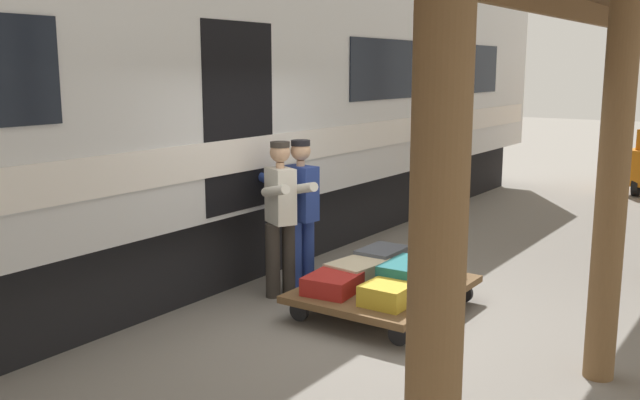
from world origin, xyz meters
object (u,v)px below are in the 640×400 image
suitcase_slate_roller (382,259)px  porter_by_door (281,214)px  luggage_cart (385,289)px  suitcase_cream_canvas (359,271)px  suitcase_red_plastic (332,284)px  suitcase_olive_duffel (434,271)px  suitcase_yellow_case (388,294)px  train_car (143,103)px  porter_in_overalls (300,210)px  suitcase_teal_softside (412,277)px

suitcase_slate_roller → porter_by_door: 1.23m
luggage_cart → porter_by_door: 1.37m
suitcase_cream_canvas → suitcase_red_plastic: 0.50m
suitcase_olive_duffel → suitcase_yellow_case: (-0.00, 1.00, 0.01)m
luggage_cart → suitcase_yellow_case: (-0.31, 0.50, 0.14)m
train_car → porter_in_overalls: size_ratio=10.70×
suitcase_olive_duffel → porter_in_overalls: size_ratio=0.37×
train_car → porter_by_door: size_ratio=10.70×
suitcase_olive_duffel → porter_in_overalls: (1.43, 0.45, 0.56)m
suitcase_cream_canvas → luggage_cart: bearing=180.0°
suitcase_slate_roller → suitcase_cream_canvas: (0.00, 0.50, -0.02)m
suitcase_olive_duffel → suitcase_red_plastic: size_ratio=1.20×
train_car → suitcase_yellow_case: size_ratio=40.02×
train_car → suitcase_teal_softside: train_car is taller
suitcase_yellow_case → porter_by_door: bearing=-11.0°
suitcase_yellow_case → porter_by_door: size_ratio=0.27×
porter_in_overalls → suitcase_teal_softside: bearing=178.0°
suitcase_teal_softside → suitcase_cream_canvas: suitcase_teal_softside is taller
suitcase_yellow_case → porter_in_overalls: porter_in_overalls is taller
luggage_cart → suitcase_olive_duffel: (-0.31, -0.50, 0.13)m
suitcase_slate_roller → suitcase_yellow_case: suitcase_slate_roller is taller
luggage_cart → suitcase_red_plastic: size_ratio=3.49×
suitcase_cream_canvas → suitcase_red_plastic: suitcase_cream_canvas is taller
suitcase_olive_duffel → porter_by_door: size_ratio=0.37×
suitcase_slate_roller → luggage_cart: bearing=122.2°
luggage_cart → suitcase_cream_canvas: suitcase_cream_canvas is taller
luggage_cart → suitcase_teal_softside: suitcase_teal_softside is taller
suitcase_teal_softside → porter_in_overalls: size_ratio=0.37×
train_car → suitcase_red_plastic: train_car is taller
porter_by_door → suitcase_teal_softside: bearing=-171.9°
suitcase_teal_softside → suitcase_cream_canvas: 0.63m
suitcase_cream_canvas → porter_in_overalls: size_ratio=0.37×
suitcase_red_plastic → porter_by_door: (0.85, -0.29, 0.56)m
suitcase_teal_softside → suitcase_olive_duffel: suitcase_teal_softside is taller
train_car → suitcase_cream_canvas: size_ratio=28.60×
suitcase_olive_duffel → suitcase_cream_canvas: 0.80m
suitcase_red_plastic → suitcase_yellow_case: bearing=180.0°
suitcase_teal_softside → porter_in_overalls: porter_in_overalls is taller
porter_in_overalls → porter_by_door: 0.27m
train_car → porter_by_door: 2.23m
luggage_cart → suitcase_teal_softside: size_ratio=2.89×
train_car → suitcase_olive_duffel: bearing=-165.3°
porter_in_overalls → suitcase_cream_canvas: bearing=176.4°
luggage_cart → train_car: bearing=7.2°
suitcase_yellow_case → porter_in_overalls: size_ratio=0.27×
train_car → porter_by_door: (-1.91, -0.18, -1.14)m
suitcase_red_plastic → suitcase_cream_canvas: bearing=-90.0°
luggage_cart → suitcase_olive_duffel: 0.60m
suitcase_slate_roller → suitcase_olive_duffel: bearing=180.0°
porter_by_door → porter_in_overalls: bearing=-101.0°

